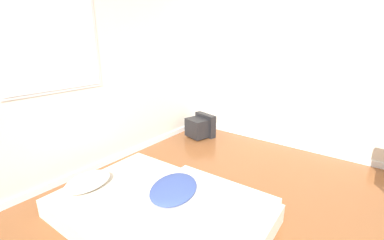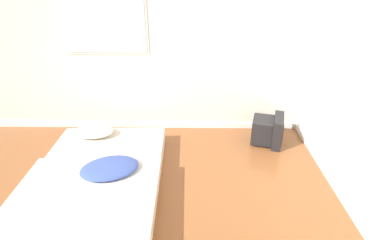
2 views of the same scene
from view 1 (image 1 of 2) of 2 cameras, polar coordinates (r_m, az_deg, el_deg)
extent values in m
cube|color=silver|center=(3.42, -27.72, 7.94)|extent=(7.96, 0.06, 2.60)
cube|color=white|center=(3.77, -24.70, -11.16)|extent=(7.96, 0.02, 0.09)
cube|color=silver|center=(3.35, -28.86, 14.41)|extent=(1.16, 0.01, 1.07)
cube|color=white|center=(3.34, -28.82, 14.42)|extent=(1.09, 0.01, 1.00)
cube|color=silver|center=(4.29, 33.11, 8.70)|extent=(0.06, 7.84, 2.60)
cube|color=white|center=(4.56, 30.42, -7.02)|extent=(0.02, 7.84, 0.09)
cube|color=beige|center=(2.76, -7.31, -19.44)|extent=(1.45, 2.11, 0.20)
ellipsoid|color=white|center=(3.09, -22.13, -12.55)|extent=(0.53, 0.35, 0.14)
cube|color=silver|center=(2.48, -0.25, -20.51)|extent=(1.45, 1.24, 0.05)
ellipsoid|color=#384C93|center=(2.73, -4.09, -14.95)|extent=(0.74, 0.63, 0.11)
cube|color=black|center=(4.72, 1.09, -1.74)|extent=(0.37, 0.44, 0.33)
cube|color=black|center=(4.84, 2.98, -1.05)|extent=(0.24, 0.47, 0.42)
cube|color=black|center=(4.87, 3.56, -0.78)|extent=(0.10, 0.37, 0.30)
camera|label=2|loc=(2.91, 63.87, 17.12)|focal=28.00mm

